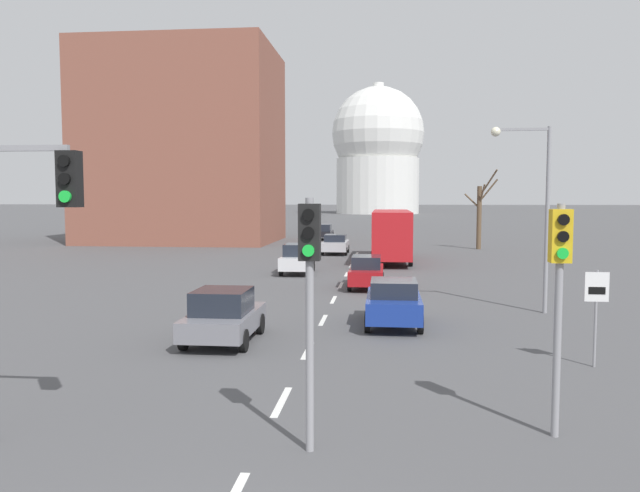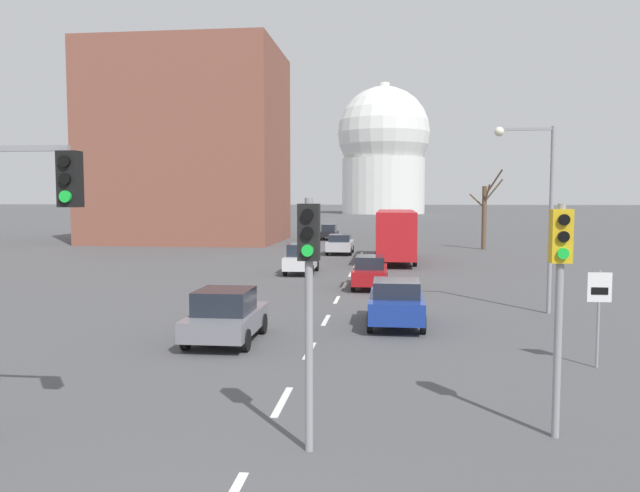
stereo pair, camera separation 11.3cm
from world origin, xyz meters
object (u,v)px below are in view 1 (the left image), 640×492
traffic_signal_near_right (559,274)px  sedan_near_left (366,272)px  traffic_signal_centre_tall (310,275)px  sedan_far_right (223,316)px  street_lamp_right (535,197)px  city_bus (391,232)px  sedan_mid_centre (336,244)px  sedan_distant_centre (394,302)px  sedan_near_right (324,232)px  sedan_far_left (297,259)px  speed_limit_sign (596,302)px  traffic_signal_near_left (12,211)px

traffic_signal_near_right → sedan_near_left: (-4.01, 18.65, -2.20)m
traffic_signal_centre_tall → sedan_far_right: size_ratio=1.14×
sedan_near_left → sedan_far_right: 12.57m
street_lamp_right → city_bus: bearing=105.2°
sedan_mid_centre → sedan_distant_centre: sedan_distant_centre is taller
sedan_near_right → city_bus: bearing=-72.7°
traffic_signal_near_right → sedan_near_right: traffic_signal_near_right is taller
street_lamp_right → sedan_far_left: 15.94m
traffic_signal_centre_tall → street_lamp_right: 15.48m
sedan_far_left → sedan_far_right: bearing=-89.4°
traffic_signal_centre_tall → sedan_near_right: bearing=95.3°
traffic_signal_centre_tall → speed_limit_sign: traffic_signal_centre_tall is taller
traffic_signal_centre_tall → city_bus: size_ratio=0.40×
traffic_signal_near_left → sedan_mid_centre: 38.33m
sedan_near_right → sedan_far_right: same height
traffic_signal_near_left → sedan_near_left: (5.54, 19.99, -3.35)m
speed_limit_sign → traffic_signal_centre_tall: bearing=-137.7°
sedan_far_right → traffic_signal_centre_tall: bearing=-65.4°
speed_limit_sign → sedan_near_right: bearing=103.6°
sedan_near_left → sedan_distant_centre: size_ratio=1.05×
sedan_far_left → sedan_distant_centre: 15.28m
sedan_far_right → sedan_distant_centre: (5.16, 2.95, 0.01)m
sedan_far_left → sedan_far_right: (0.18, -17.26, -0.05)m
speed_limit_sign → sedan_far_left: size_ratio=0.62×
traffic_signal_near_left → traffic_signal_near_right: 9.71m
sedan_distant_centre → sedan_far_left: bearing=110.5°
traffic_signal_centre_tall → sedan_far_left: bearing=98.5°
sedan_near_right → sedan_distant_centre: sedan_near_right is taller
traffic_signal_centre_tall → sedan_far_right: bearing=114.6°
traffic_signal_centre_tall → city_bus: 32.90m
traffic_signal_centre_tall → sedan_distant_centre: (1.57, 10.79, -2.24)m
speed_limit_sign → traffic_signal_near_right: bearing=-114.7°
sedan_near_left → sedan_far_left: size_ratio=1.00×
sedan_distant_centre → street_lamp_right: bearing=29.5°
speed_limit_sign → sedan_distant_centre: bearing=137.3°
street_lamp_right → sedan_mid_centre: 26.12m
city_bus → traffic_signal_near_left: bearing=-101.7°
city_bus → traffic_signal_centre_tall: bearing=-93.0°
traffic_signal_near_left → sedan_far_right: 8.87m
street_lamp_right → sedan_near_left: 9.54m
sedan_far_right → sedan_near_right: bearing=91.8°
speed_limit_sign → sedan_near_right: speed_limit_sign is taller
sedan_far_right → traffic_signal_near_left: bearing=-101.0°
traffic_signal_near_left → city_bus: size_ratio=0.51×
street_lamp_right → sedan_far_right: (-10.47, -5.96, -3.61)m
sedan_far_left → speed_limit_sign: bearing=-61.2°
sedan_mid_centre → sedan_far_right: 30.05m
traffic_signal_near_right → sedan_far_right: bearing=139.9°
sedan_near_right → sedan_mid_centre: sedan_near_right is taller
traffic_signal_near_right → sedan_near_right: 54.36m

